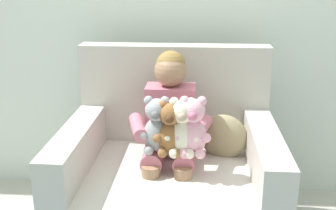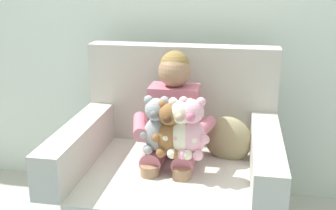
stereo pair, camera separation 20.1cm
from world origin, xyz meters
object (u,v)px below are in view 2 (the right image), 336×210
Objects in this scene: seated_child at (172,123)px; throw_pillow at (228,140)px; plush_pink at (192,129)px; plush_cream at (181,129)px; plush_brown at (169,130)px; plush_grey at (157,126)px; armchair at (172,185)px.

seated_child reaches higher than throw_pillow.
seated_child is 2.75× the size of plush_pink.
seated_child is at bearing 110.67° from plush_cream.
plush_pink is at bearing 6.06° from plush_brown.
seated_child is 2.81× the size of plush_cream.
plush_pink is 0.18m from plush_grey.
plush_pink is 1.15× the size of throw_pillow.
armchair reaches higher than plush_grey.
plush_pink is 1.02× the size of plush_cream.
plush_pink is at bearing -48.85° from armchair.
seated_child is 0.17m from plush_brown.
armchair reaches higher than plush_pink.
seated_child is at bearing 87.00° from plush_grey.
armchair is at bearing 113.35° from plush_cream.
plush_pink is (0.11, 0.00, 0.01)m from plush_brown.
plush_grey is (-0.18, 0.02, -0.00)m from plush_pink.
seated_child reaches higher than plush_brown.
armchair is at bearing 97.50° from plush_brown.
plush_brown is (0.01, -0.14, 0.37)m from armchair.
throw_pillow is (0.28, 0.26, -0.14)m from plush_brown.
seated_child reaches higher than plush_grey.
armchair is 4.19× the size of throw_pillow.
throw_pillow is (0.22, 0.26, -0.14)m from plush_cream.
plush_cream reaches higher than plush_brown.
plush_pink reaches higher than plush_cream.
plush_cream is (0.06, 0.00, 0.01)m from plush_brown.
plush_grey is (-0.05, -0.14, 0.03)m from seated_child.
plush_brown is 0.94× the size of plush_cream.
plush_brown is at bearing 171.86° from plush_pink.
plush_grey is at bearing -108.92° from seated_child.
throw_pillow is at bearing 47.55° from plush_cream.
throw_pillow is at bearing 47.10° from plush_pink.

